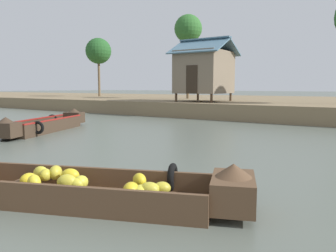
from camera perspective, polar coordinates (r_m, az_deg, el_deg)
The scene contains 7 objects.
ground_plane at distance 9.72m, azimuth 5.99°, elevation -4.78°, with size 300.00×300.00×0.00m, color #596056.
riverbank_strip at distance 27.97m, azimuth 24.12°, elevation 3.17°, with size 160.00×20.00×0.95m, color #7F6B4C.
banana_boat at distance 5.84m, azimuth -15.48°, elevation -10.07°, with size 5.83×3.07×0.79m.
cargo_boat_upstream at distance 15.36m, azimuth -20.33°, elevation 0.23°, with size 2.80×5.64×0.86m.
stilt_house_left at distance 22.91m, azimuth 6.30°, elevation 9.36°, with size 3.70×4.00×4.26m.
palm_tree_near at distance 28.92m, azimuth 3.50°, elevation 16.29°, with size 2.33×2.33×7.02m.
palm_tree_far at distance 35.71m, azimuth -11.92°, elevation 12.51°, with size 2.63×2.63×6.01m.
Camera 1 is at (4.31, 1.51, 1.94)m, focal length 35.30 mm.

